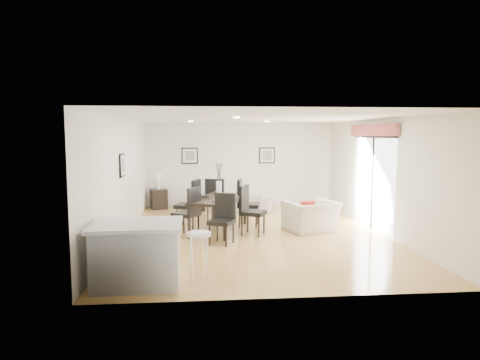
{
  "coord_description": "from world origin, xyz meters",
  "views": [
    {
      "loc": [
        -1.22,
        -9.81,
        2.32
      ],
      "look_at": [
        -0.3,
        0.4,
        1.23
      ],
      "focal_mm": 32.0,
      "sensor_mm": 36.0,
      "label": 1
    }
  ],
  "objects": [
    {
      "name": "bar_stool",
      "position": [
        -1.27,
        -3.23,
        0.69
      ],
      "size": [
        0.37,
        0.37,
        0.8
      ],
      "color": "white",
      "rests_on": "ground"
    },
    {
      "name": "ground",
      "position": [
        0.0,
        0.0,
        0.0
      ],
      "size": [
        8.0,
        8.0,
        0.0
      ],
      "primitive_type": "plane",
      "color": "tan",
      "rests_on": "ground"
    },
    {
      "name": "armchair",
      "position": [
        1.38,
        0.11,
        0.37
      ],
      "size": [
        1.39,
        1.31,
        0.74
      ],
      "primitive_type": "imported",
      "rotation": [
        0.0,
        0.0,
        3.48
      ],
      "color": "beige",
      "rests_on": "ground"
    },
    {
      "name": "table_lamp",
      "position": [
        -2.58,
        3.66,
        0.93
      ],
      "size": [
        0.24,
        0.24,
        0.46
      ],
      "color": "white",
      "rests_on": "side_table"
    },
    {
      "name": "wall_left",
      "position": [
        -3.0,
        0.0,
        1.35
      ],
      "size": [
        0.04,
        8.0,
        2.7
      ],
      "primitive_type": "cube",
      "color": "white",
      "rests_on": "ground"
    },
    {
      "name": "ceiling",
      "position": [
        0.0,
        0.0,
        2.7
      ],
      "size": [
        6.0,
        8.0,
        0.02
      ],
      "primitive_type": "cube",
      "color": "white",
      "rests_on": "wall_back"
    },
    {
      "name": "framed_print_left_wall",
      "position": [
        -2.97,
        -0.2,
        1.65
      ],
      "size": [
        0.04,
        0.52,
        0.52
      ],
      "rotation": [
        0.0,
        0.0,
        1.57
      ],
      "color": "black",
      "rests_on": "wall_left"
    },
    {
      "name": "cushion",
      "position": [
        1.27,
        0.01,
        0.59
      ],
      "size": [
        0.35,
        0.17,
        0.34
      ],
      "primitive_type": "cube",
      "rotation": [
        0.0,
        0.0,
        3.33
      ],
      "color": "maroon",
      "rests_on": "armchair"
    },
    {
      "name": "courtyard_plant_b",
      "position": [
        5.9,
        1.23,
        0.34
      ],
      "size": [
        0.45,
        0.45,
        0.69
      ],
      "primitive_type": "imported",
      "rotation": [
        0.0,
        0.0,
        -0.18
      ],
      "color": "#304F22",
      "rests_on": "ground"
    },
    {
      "name": "kitchen_island",
      "position": [
        -2.23,
        -3.23,
        0.49
      ],
      "size": [
        1.41,
        1.09,
        0.97
      ],
      "rotation": [
        0.0,
        0.0,
        0.02
      ],
      "color": "silver",
      "rests_on": "ground"
    },
    {
      "name": "sofa",
      "position": [
        -0.1,
        2.93,
        0.28
      ],
      "size": [
        2.07,
        1.3,
        0.56
      ],
      "primitive_type": "imported",
      "rotation": [
        0.0,
        0.0,
        2.84
      ],
      "color": "#A19582",
      "rests_on": "ground"
    },
    {
      "name": "courtyard",
      "position": [
        6.16,
        0.87,
        0.92
      ],
      "size": [
        6.0,
        6.0,
        2.0
      ],
      "color": "gray",
      "rests_on": "ground"
    },
    {
      "name": "dining_chair_head",
      "position": [
        -0.77,
        -0.82,
        0.6
      ],
      "size": [
        0.65,
        0.65,
        1.07
      ],
      "rotation": [
        0.0,
        0.0,
        -0.48
      ],
      "color": "black",
      "rests_on": "ground"
    },
    {
      "name": "wall_back",
      "position": [
        0.0,
        4.0,
        1.35
      ],
      "size": [
        6.0,
        0.04,
        2.7
      ],
      "primitive_type": "cube",
      "color": "white",
      "rests_on": "ground"
    },
    {
      "name": "dining_table",
      "position": [
        -0.81,
        0.39,
        0.72
      ],
      "size": [
        1.57,
        2.15,
        0.81
      ],
      "rotation": [
        0.0,
        0.0,
        -0.35
      ],
      "color": "black",
      "rests_on": "ground"
    },
    {
      "name": "dining_chair_enear",
      "position": [
        -0.13,
        -0.05,
        0.64
      ],
      "size": [
        0.69,
        0.69,
        1.15
      ],
      "rotation": [
        0.0,
        0.0,
        1.13
      ],
      "color": "black",
      "rests_on": "ground"
    },
    {
      "name": "wall_front",
      "position": [
        0.0,
        -4.0,
        1.35
      ],
      "size": [
        6.0,
        0.04,
        2.7
      ],
      "primitive_type": "cube",
      "color": "white",
      "rests_on": "ground"
    },
    {
      "name": "dining_chair_wfar",
      "position": [
        -1.49,
        0.84,
        0.68
      ],
      "size": [
        0.69,
        0.69,
        1.21
      ],
      "rotation": [
        0.0,
        0.0,
        -1.89
      ],
      "color": "black",
      "rests_on": "ground"
    },
    {
      "name": "side_table",
      "position": [
        -2.58,
        3.66,
        0.31
      ],
      "size": [
        0.6,
        0.6,
        0.63
      ],
      "primitive_type": "cube",
      "rotation": [
        0.0,
        0.0,
        0.32
      ],
      "color": "black",
      "rests_on": "ground"
    },
    {
      "name": "framed_print_back_right",
      "position": [
        0.9,
        3.97,
        1.65
      ],
      "size": [
        0.52,
        0.04,
        0.52
      ],
      "color": "black",
      "rests_on": "wall_back"
    },
    {
      "name": "dining_chair_efar",
      "position": [
        -0.14,
        0.89,
        0.67
      ],
      "size": [
        0.63,
        0.63,
        1.19
      ],
      "rotation": [
        0.0,
        0.0,
        1.37
      ],
      "color": "black",
      "rests_on": "ground"
    },
    {
      "name": "dining_chair_foot",
      "position": [
        -0.84,
        1.59,
        0.65
      ],
      "size": [
        0.66,
        0.66,
        1.16
      ],
      "rotation": [
        0.0,
        0.0,
        2.82
      ],
      "color": "black",
      "rests_on": "ground"
    },
    {
      "name": "dining_chair_wnear",
      "position": [
        -1.5,
        -0.14,
        0.64
      ],
      "size": [
        0.7,
        0.7,
        1.14
      ],
      "rotation": [
        0.0,
        0.0,
        -2.11
      ],
      "color": "black",
      "rests_on": "ground"
    },
    {
      "name": "vase",
      "position": [
        -0.81,
        0.39,
        1.15
      ],
      "size": [
        1.1,
        1.68,
        0.85
      ],
      "color": "white",
      "rests_on": "dining_table"
    },
    {
      "name": "wall_right",
      "position": [
        3.0,
        0.0,
        1.35
      ],
      "size": [
        0.04,
        8.0,
        2.7
      ],
      "primitive_type": "cube",
      "color": "white",
      "rests_on": "ground"
    },
    {
      "name": "framed_print_back_left",
      "position": [
        -1.6,
        3.97,
        1.65
      ],
      "size": [
        0.52,
        0.04,
        0.52
      ],
      "color": "black",
      "rests_on": "wall_back"
    },
    {
      "name": "sliding_door",
      "position": [
        2.96,
        0.3,
        1.66
      ],
      "size": [
        0.12,
        2.7,
        2.57
      ],
      "color": "white",
      "rests_on": "wall_right"
    },
    {
      "name": "coffee_table",
      "position": [
        -1.07,
        3.4,
        0.2
      ],
      "size": [
        1.11,
        0.83,
        0.4
      ],
      "primitive_type": "cube",
      "rotation": [
        0.0,
        0.0,
        0.26
      ],
      "color": "black",
      "rests_on": "ground"
    }
  ]
}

